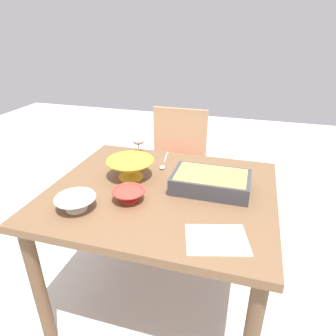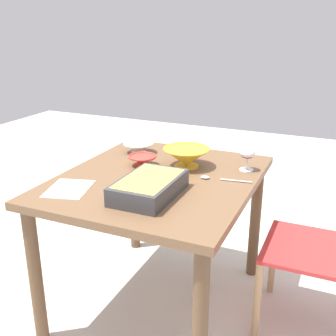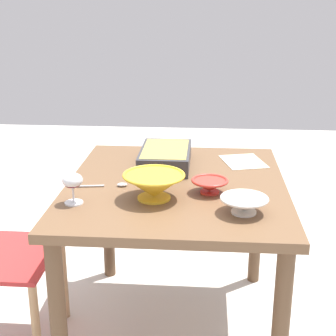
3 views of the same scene
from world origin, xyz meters
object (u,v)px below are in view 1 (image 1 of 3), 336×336
(small_bowl, at_px, (130,168))
(wine_glass, at_px, (138,141))
(chair, at_px, (176,164))
(napkin, at_px, (217,239))
(dining_table, at_px, (162,207))
(mixing_bowl, at_px, (129,194))
(casserole_dish, at_px, (211,181))
(serving_spoon, at_px, (164,164))
(serving_bowl, at_px, (76,202))

(small_bowl, bearing_deg, wine_glass, 103.51)
(small_bowl, bearing_deg, chair, 86.06)
(small_bowl, bearing_deg, napkin, -37.12)
(chair, bearing_deg, small_bowl, -93.94)
(dining_table, bearing_deg, mixing_bowl, -127.94)
(casserole_dish, height_order, small_bowl, small_bowl)
(casserole_dish, distance_m, serving_spoon, 0.38)
(casserole_dish, relative_size, mixing_bowl, 2.46)
(dining_table, bearing_deg, napkin, -44.35)
(chair, xyz_separation_m, serving_spoon, (0.07, -0.56, 0.26))
(napkin, bearing_deg, small_bowl, 142.88)
(dining_table, distance_m, wine_glass, 0.51)
(chair, relative_size, napkin, 3.90)
(wine_glass, bearing_deg, serving_spoon, -28.39)
(casserole_dish, xyz_separation_m, small_bowl, (-0.43, 0.01, 0.01))
(serving_spoon, bearing_deg, mixing_bowl, -95.35)
(dining_table, xyz_separation_m, napkin, (0.32, -0.31, 0.11))
(mixing_bowl, xyz_separation_m, serving_spoon, (0.04, 0.42, -0.03))
(chair, relative_size, wine_glass, 7.35)
(wine_glass, height_order, serving_spoon, wine_glass)
(serving_bowl, bearing_deg, small_bowl, 71.64)
(dining_table, relative_size, chair, 1.21)
(serving_spoon, xyz_separation_m, napkin, (0.39, -0.59, -0.01))
(dining_table, height_order, mixing_bowl, mixing_bowl)
(casserole_dish, distance_m, napkin, 0.39)
(casserole_dish, bearing_deg, serving_spoon, 145.26)
(serving_spoon, bearing_deg, casserole_dish, -34.74)
(mixing_bowl, xyz_separation_m, serving_bowl, (-0.20, -0.13, 0.00))
(mixing_bowl, xyz_separation_m, small_bowl, (-0.08, 0.22, 0.02))
(serving_spoon, bearing_deg, dining_table, -75.36)
(dining_table, xyz_separation_m, serving_bowl, (-0.31, -0.27, 0.14))
(wine_glass, distance_m, napkin, 0.91)
(wine_glass, distance_m, serving_bowl, 0.66)
(mixing_bowl, relative_size, small_bowl, 0.61)
(serving_spoon, relative_size, napkin, 1.07)
(dining_table, relative_size, napkin, 4.71)
(mixing_bowl, xyz_separation_m, napkin, (0.43, -0.17, -0.03))
(dining_table, distance_m, casserole_dish, 0.29)
(serving_bowl, xyz_separation_m, serving_spoon, (0.24, 0.55, -0.03))
(small_bowl, xyz_separation_m, serving_spoon, (0.12, 0.20, -0.05))
(dining_table, relative_size, wine_glass, 8.87)
(chair, relative_size, casserole_dish, 2.44)
(serving_bowl, bearing_deg, casserole_dish, 31.86)
(casserole_dish, xyz_separation_m, serving_spoon, (-0.31, 0.21, -0.04))
(mixing_bowl, distance_m, small_bowl, 0.24)
(wine_glass, height_order, mixing_bowl, wine_glass)
(serving_bowl, bearing_deg, wine_glass, 86.35)
(chair, relative_size, serving_bowl, 5.07)
(dining_table, relative_size, serving_spoon, 4.40)
(chair, distance_m, wine_glass, 0.58)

